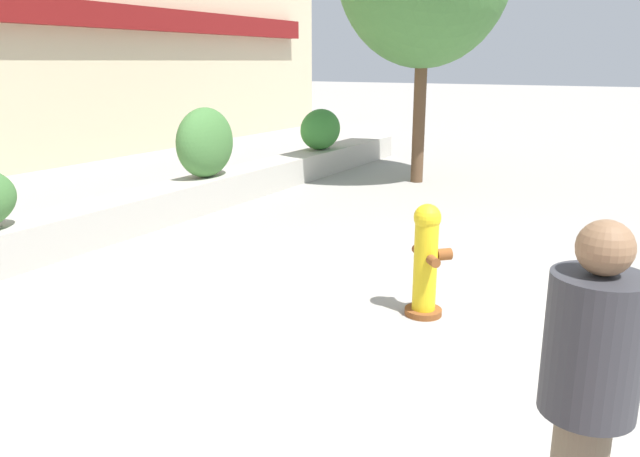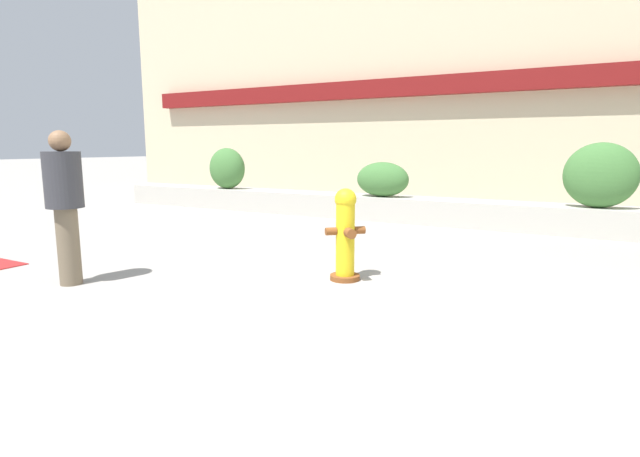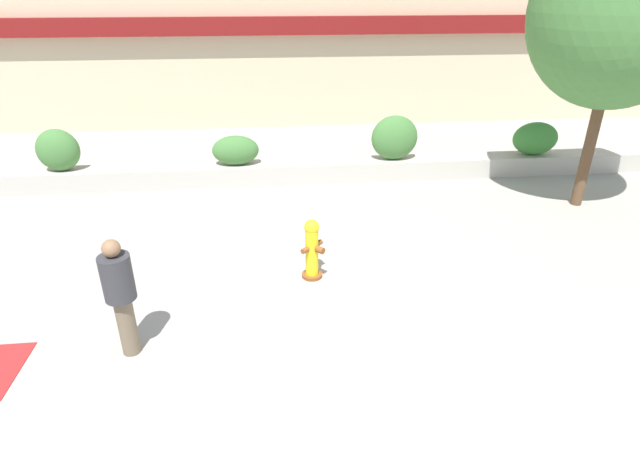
{
  "view_description": "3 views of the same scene",
  "coord_description": "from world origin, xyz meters",
  "px_view_note": "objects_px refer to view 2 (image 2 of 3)",
  "views": [
    {
      "loc": [
        -5.63,
        -0.6,
        2.34
      ],
      "look_at": [
        0.28,
        2.77,
        0.5
      ],
      "focal_mm": 35.0,
      "sensor_mm": 36.0,
      "label": 1
    },
    {
      "loc": [
        2.18,
        -3.85,
        1.56
      ],
      "look_at": [
        -0.93,
        1.73,
        0.5
      ],
      "focal_mm": 28.0,
      "sensor_mm": 36.0,
      "label": 2
    },
    {
      "loc": [
        -1.0,
        -6.09,
        4.55
      ],
      "look_at": [
        -0.18,
        1.51,
        0.8
      ],
      "focal_mm": 28.0,
      "sensor_mm": 36.0,
      "label": 3
    }
  ],
  "objects_px": {
    "pedestrian": "(65,198)",
    "fire_hydrant": "(345,234)",
    "hedge_bush_0": "(227,168)",
    "hedge_bush_1": "(382,179)",
    "hedge_bush_2": "(600,175)"
  },
  "relations": [
    {
      "from": "hedge_bush_0",
      "to": "hedge_bush_1",
      "type": "relative_size",
      "value": 0.89
    },
    {
      "from": "hedge_bush_2",
      "to": "fire_hydrant",
      "type": "relative_size",
      "value": 1.09
    },
    {
      "from": "hedge_bush_1",
      "to": "fire_hydrant",
      "type": "bearing_deg",
      "value": -72.81
    },
    {
      "from": "hedge_bush_1",
      "to": "pedestrian",
      "type": "relative_size",
      "value": 0.66
    },
    {
      "from": "pedestrian",
      "to": "fire_hydrant",
      "type": "bearing_deg",
      "value": 32.46
    },
    {
      "from": "hedge_bush_0",
      "to": "pedestrian",
      "type": "distance_m",
      "value": 7.08
    },
    {
      "from": "hedge_bush_1",
      "to": "fire_hydrant",
      "type": "xyz_separation_m",
      "value": [
        1.46,
        -4.72,
        -0.31
      ]
    },
    {
      "from": "hedge_bush_0",
      "to": "fire_hydrant",
      "type": "distance_m",
      "value": 7.37
    },
    {
      "from": "hedge_bush_0",
      "to": "hedge_bush_2",
      "type": "xyz_separation_m",
      "value": [
        8.19,
        0.0,
        0.06
      ]
    },
    {
      "from": "fire_hydrant",
      "to": "hedge_bush_2",
      "type": "bearing_deg",
      "value": 61.67
    },
    {
      "from": "hedge_bush_0",
      "to": "hedge_bush_1",
      "type": "distance_m",
      "value": 4.19
    },
    {
      "from": "fire_hydrant",
      "to": "pedestrian",
      "type": "height_order",
      "value": "pedestrian"
    },
    {
      "from": "hedge_bush_0",
      "to": "fire_hydrant",
      "type": "height_order",
      "value": "hedge_bush_0"
    },
    {
      "from": "hedge_bush_0",
      "to": "pedestrian",
      "type": "height_order",
      "value": "pedestrian"
    },
    {
      "from": "pedestrian",
      "to": "hedge_bush_0",
      "type": "bearing_deg",
      "value": 115.01
    }
  ]
}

